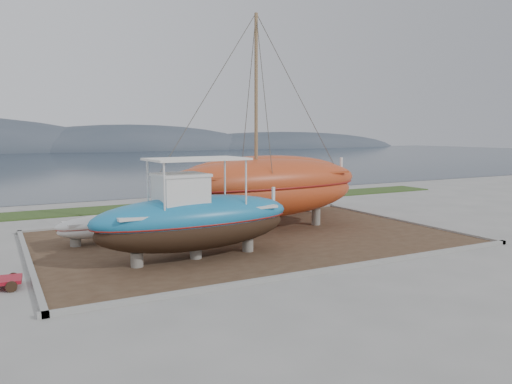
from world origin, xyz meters
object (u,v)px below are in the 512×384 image
orange_bare_hull (267,186)px  orange_sailboat (266,125)px  white_dinghy (101,229)px  blue_caique (195,209)px

orange_bare_hull → orange_sailboat: bearing=-117.4°
white_dinghy → orange_sailboat: bearing=-16.6°
white_dinghy → orange_bare_hull: size_ratio=0.38×
blue_caique → orange_bare_hull: size_ratio=0.77×
blue_caique → white_dinghy: bearing=117.0°
blue_caique → orange_bare_hull: bearing=42.9°
blue_caique → orange_bare_hull: (7.24, 7.44, -0.23)m
white_dinghy → orange_bare_hull: orange_bare_hull is taller
white_dinghy → orange_bare_hull: 10.31m
white_dinghy → orange_sailboat: 8.77m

